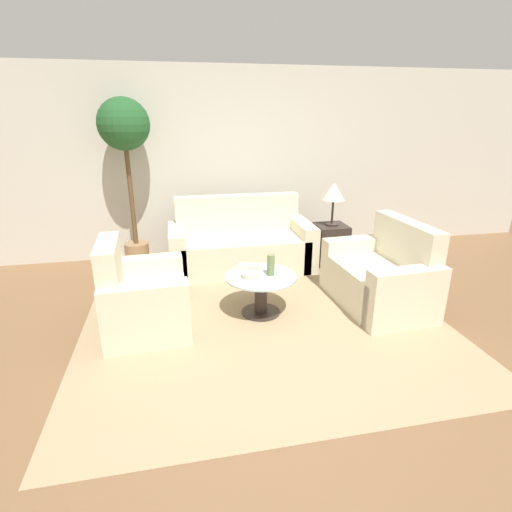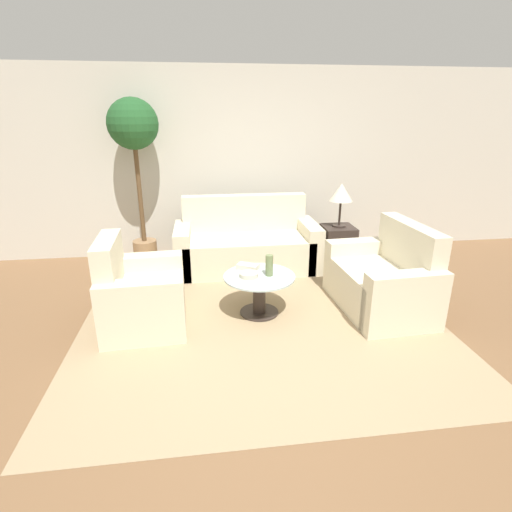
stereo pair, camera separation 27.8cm
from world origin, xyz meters
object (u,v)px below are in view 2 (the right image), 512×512
(potted_plant, at_px, (135,141))
(vase, at_px, (269,265))
(book_stack, at_px, (248,267))
(sofa_main, at_px, (246,245))
(armchair, at_px, (138,297))
(table_lamp, at_px, (341,194))
(bowl, at_px, (249,275))
(coffee_table, at_px, (259,289))
(loveseat, at_px, (385,281))

(potted_plant, xyz_separation_m, vase, (1.46, -1.68, -1.11))
(vase, height_order, book_stack, vase)
(sofa_main, bearing_deg, armchair, -130.29)
(vase, bearing_deg, table_lamp, 47.63)
(bowl, distance_m, book_stack, 0.21)
(coffee_table, distance_m, table_lamp, 1.92)
(sofa_main, height_order, loveseat, sofa_main)
(armchair, height_order, coffee_table, armchair)
(table_lamp, height_order, vase, table_lamp)
(loveseat, bearing_deg, coffee_table, -94.83)
(coffee_table, bearing_deg, loveseat, -1.71)
(bowl, height_order, book_stack, book_stack)
(sofa_main, xyz_separation_m, table_lamp, (1.24, -0.10, 0.69))
(book_stack, bearing_deg, table_lamp, 67.01)
(armchair, bearing_deg, potted_plant, 2.15)
(sofa_main, distance_m, table_lamp, 1.42)
(armchair, distance_m, book_stack, 1.15)
(coffee_table, height_order, bowl, bowl)
(loveseat, bearing_deg, bowl, -94.09)
(sofa_main, relative_size, bowl, 9.71)
(potted_plant, bearing_deg, coffee_table, -51.00)
(coffee_table, bearing_deg, sofa_main, 89.11)
(sofa_main, height_order, armchair, sofa_main)
(loveseat, relative_size, book_stack, 4.95)
(loveseat, relative_size, potted_plant, 0.58)
(table_lamp, height_order, book_stack, table_lamp)
(sofa_main, height_order, vase, sofa_main)
(bowl, bearing_deg, table_lamp, 43.10)
(sofa_main, bearing_deg, coffee_table, -90.89)
(sofa_main, xyz_separation_m, coffee_table, (-0.02, -1.37, -0.03))
(potted_plant, height_order, vase, potted_plant)
(vase, xyz_separation_m, book_stack, (-0.20, 0.20, -0.08))
(coffee_table, height_order, book_stack, book_stack)
(potted_plant, bearing_deg, armchair, -84.98)
(armchair, distance_m, loveseat, 2.55)
(potted_plant, bearing_deg, vase, -49.07)
(armchair, bearing_deg, bowl, -89.70)
(vase, bearing_deg, sofa_main, 93.30)
(armchair, height_order, table_lamp, table_lamp)
(sofa_main, relative_size, armchair, 1.99)
(loveseat, height_order, potted_plant, potted_plant)
(loveseat, xyz_separation_m, book_stack, (-1.44, 0.23, 0.15))
(table_lamp, height_order, bowl, table_lamp)
(sofa_main, distance_m, loveseat, 1.93)
(armchair, distance_m, potted_plant, 2.22)
(loveseat, bearing_deg, book_stack, -102.33)
(coffee_table, bearing_deg, table_lamp, 45.13)
(vase, bearing_deg, book_stack, 134.49)
(sofa_main, xyz_separation_m, armchair, (-1.22, -1.44, -0.00))
(table_lamp, height_order, potted_plant, potted_plant)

